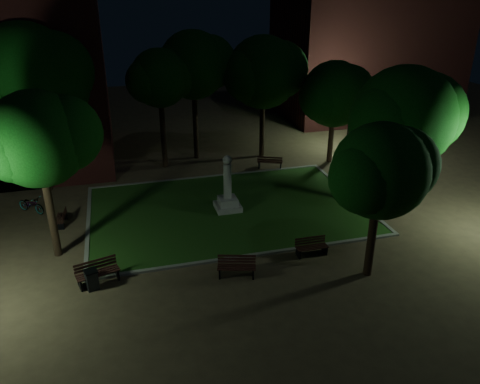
# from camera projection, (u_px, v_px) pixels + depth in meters

# --- Properties ---
(ground) EXTENTS (80.00, 80.00, 0.00)m
(ground) POSITION_uv_depth(u_px,v_px,m) (237.00, 226.00, 24.75)
(ground) COLOR brown
(lawn) EXTENTS (15.00, 10.00, 0.08)m
(lawn) POSITION_uv_depth(u_px,v_px,m) (228.00, 210.00, 26.49)
(lawn) COLOR #244F17
(lawn) RESTS_ON ground
(lawn_kerb) EXTENTS (15.40, 10.40, 0.12)m
(lawn_kerb) POSITION_uv_depth(u_px,v_px,m) (228.00, 209.00, 26.48)
(lawn_kerb) COLOR slate
(lawn_kerb) RESTS_ON ground
(monument) EXTENTS (1.40, 1.40, 3.20)m
(monument) POSITION_uv_depth(u_px,v_px,m) (228.00, 195.00, 26.12)
(monument) COLOR gray
(monument) RESTS_ON lawn
(building_far) EXTENTS (16.00, 10.00, 12.00)m
(building_far) POSITION_uv_depth(u_px,v_px,m) (366.00, 50.00, 44.26)
(building_far) COLOR #4E1C1A
(building_far) RESTS_ON ground
(tree_west) EXTENTS (5.16, 4.21, 7.81)m
(tree_west) POSITION_uv_depth(u_px,v_px,m) (40.00, 139.00, 19.84)
(tree_west) COLOR black
(tree_west) RESTS_ON ground
(tree_north_wl) EXTENTS (4.69, 3.83, 8.06)m
(tree_north_wl) POSITION_uv_depth(u_px,v_px,m) (161.00, 78.00, 30.40)
(tree_north_wl) COLOR black
(tree_north_wl) RESTS_ON ground
(tree_north_er) EXTENTS (6.21, 5.07, 8.68)m
(tree_north_er) POSITION_uv_depth(u_px,v_px,m) (265.00, 72.00, 32.42)
(tree_north_er) COLOR black
(tree_north_er) RESTS_ON ground
(tree_ne) EXTENTS (5.53, 4.52, 7.14)m
(tree_ne) POSITION_uv_depth(u_px,v_px,m) (336.00, 94.00, 31.85)
(tree_ne) COLOR black
(tree_ne) RESTS_ON ground
(tree_east) EXTENTS (6.62, 5.41, 8.09)m
(tree_east) POSITION_uv_depth(u_px,v_px,m) (406.00, 117.00, 24.34)
(tree_east) COLOR black
(tree_east) RESTS_ON ground
(tree_se) EXTENTS (4.85, 3.96, 6.87)m
(tree_se) POSITION_uv_depth(u_px,v_px,m) (383.00, 171.00, 18.70)
(tree_se) COLOR black
(tree_se) RESTS_ON ground
(tree_nw) EXTENTS (7.16, 5.85, 9.99)m
(tree_nw) POSITION_uv_depth(u_px,v_px,m) (30.00, 73.00, 26.81)
(tree_nw) COLOR black
(tree_nw) RESTS_ON ground
(tree_far_north) EXTENTS (5.74, 4.69, 9.04)m
(tree_far_north) POSITION_uv_depth(u_px,v_px,m) (195.00, 65.00, 31.85)
(tree_far_north) COLOR black
(tree_far_north) RESTS_ON ground
(tree_extra) EXTENTS (5.99, 4.89, 8.52)m
(tree_extra) POSITION_uv_depth(u_px,v_px,m) (34.00, 92.00, 26.75)
(tree_extra) COLOR black
(tree_extra) RESTS_ON ground
(lamppost_nw) EXTENTS (1.18, 0.28, 4.13)m
(lamppost_nw) POSITION_uv_depth(u_px,v_px,m) (5.00, 131.00, 30.58)
(lamppost_nw) COLOR black
(lamppost_nw) RESTS_ON ground
(lamppost_ne) EXTENTS (1.18, 0.28, 4.31)m
(lamppost_ne) POSITION_uv_depth(u_px,v_px,m) (350.00, 110.00, 35.44)
(lamppost_ne) COLOR black
(lamppost_ne) RESTS_ON ground
(bench_near_left) EXTENTS (1.76, 1.03, 0.91)m
(bench_near_left) POSITION_uv_depth(u_px,v_px,m) (237.00, 267.00, 20.40)
(bench_near_left) COLOR black
(bench_near_left) RESTS_ON ground
(bench_near_right) EXTENTS (1.53, 0.55, 0.84)m
(bench_near_right) POSITION_uv_depth(u_px,v_px,m) (311.00, 247.00, 22.03)
(bench_near_right) COLOR black
(bench_near_right) RESTS_ON ground
(bench_west_near) EXTENTS (1.91, 1.09, 0.99)m
(bench_west_near) POSITION_uv_depth(u_px,v_px,m) (97.00, 273.00, 19.93)
(bench_west_near) COLOR black
(bench_west_near) RESTS_ON ground
(bench_left_side) EXTENTS (0.58, 1.39, 0.75)m
(bench_left_side) POSITION_uv_depth(u_px,v_px,m) (62.00, 219.00, 24.79)
(bench_left_side) COLOR black
(bench_left_side) RESTS_ON ground
(bench_right_side) EXTENTS (1.07, 1.68, 0.87)m
(bench_right_side) POSITION_uv_depth(u_px,v_px,m) (353.00, 180.00, 29.49)
(bench_right_side) COLOR black
(bench_right_side) RESTS_ON ground
(bench_far_side) EXTENTS (1.81, 1.24, 0.94)m
(bench_far_side) POSITION_uv_depth(u_px,v_px,m) (270.00, 162.00, 32.34)
(bench_far_side) COLOR black
(bench_far_side) RESTS_ON ground
(trash_bin) EXTENTS (0.65, 0.65, 0.89)m
(trash_bin) POSITION_uv_depth(u_px,v_px,m) (92.00, 280.00, 19.49)
(trash_bin) COLOR black
(trash_bin) RESTS_ON ground
(bicycle) EXTENTS (1.82, 1.68, 0.97)m
(bicycle) POSITION_uv_depth(u_px,v_px,m) (31.00, 204.00, 26.08)
(bicycle) COLOR black
(bicycle) RESTS_ON ground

